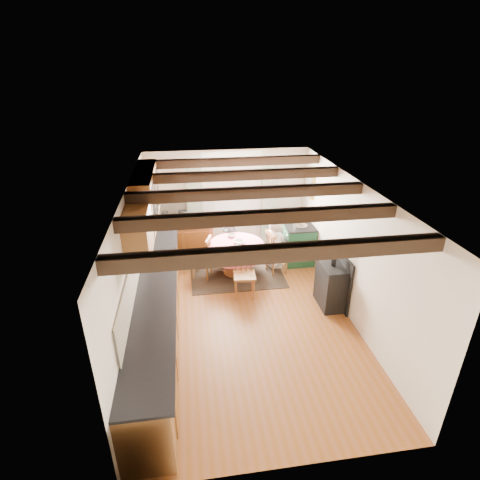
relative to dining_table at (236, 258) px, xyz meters
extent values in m
cube|color=brown|center=(-0.04, -1.59, -0.35)|extent=(3.60, 5.50, 0.00)
cube|color=white|center=(-0.04, -1.59, 2.05)|extent=(3.60, 5.50, 0.00)
cube|color=silver|center=(-0.04, 1.16, 0.85)|extent=(3.60, 0.00, 2.40)
cube|color=silver|center=(-0.04, -4.34, 0.85)|extent=(3.60, 0.00, 2.40)
cube|color=silver|center=(-1.84, -1.59, 0.85)|extent=(0.00, 5.50, 2.40)
cube|color=silver|center=(1.76, -1.59, 0.85)|extent=(0.00, 5.50, 2.40)
cube|color=black|center=(-0.04, -3.59, 1.96)|extent=(3.60, 0.16, 0.16)
cube|color=black|center=(-0.04, -2.59, 1.96)|extent=(3.60, 0.16, 0.16)
cube|color=black|center=(-0.04, -1.59, 1.96)|extent=(3.60, 0.16, 0.16)
cube|color=black|center=(-0.04, -0.59, 1.96)|extent=(3.60, 0.16, 0.16)
cube|color=black|center=(-0.04, 0.41, 1.96)|extent=(3.60, 0.16, 0.16)
cube|color=beige|center=(-1.82, -1.29, 0.85)|extent=(0.02, 4.50, 0.55)
cube|color=beige|center=(-1.04, 1.14, 0.85)|extent=(1.40, 0.02, 0.55)
cube|color=brown|center=(-1.54, -1.59, 0.09)|extent=(0.60, 5.30, 0.88)
cube|color=brown|center=(-1.09, 0.86, 0.09)|extent=(1.30, 0.60, 0.88)
cube|color=black|center=(-1.52, -1.59, 0.55)|extent=(0.64, 5.30, 0.04)
cube|color=black|center=(-1.09, 0.84, 0.55)|extent=(1.30, 0.64, 0.04)
cube|color=brown|center=(-1.67, -0.39, 1.60)|extent=(0.34, 1.80, 0.90)
cube|color=brown|center=(-1.67, -1.89, 1.55)|extent=(0.34, 0.90, 0.70)
cube|color=white|center=(0.06, 1.15, 1.25)|extent=(1.34, 0.03, 1.54)
cube|color=white|center=(0.06, 1.15, 1.25)|extent=(1.20, 0.01, 1.40)
cube|color=beige|center=(-0.79, 1.06, 0.75)|extent=(0.35, 0.10, 2.10)
cube|color=beige|center=(0.91, 1.06, 0.75)|extent=(0.35, 0.10, 2.10)
cylinder|color=black|center=(0.06, 1.06, 1.85)|extent=(2.00, 0.03, 0.03)
cube|color=gold|center=(1.73, 0.71, 1.35)|extent=(0.04, 0.50, 0.60)
cylinder|color=silver|center=(1.01, 1.13, 1.35)|extent=(0.30, 0.02, 0.30)
cube|color=#332C25|center=(0.00, 0.00, -0.34)|extent=(1.95, 1.51, 0.01)
imported|color=#495E64|center=(-0.03, 0.71, 0.18)|extent=(0.44, 0.36, 1.05)
imported|color=white|center=(0.86, 0.17, 0.25)|extent=(0.42, 0.61, 1.20)
imported|color=silver|center=(0.06, 0.02, 0.38)|extent=(0.32, 0.32, 0.06)
imported|color=silver|center=(-0.06, 0.36, 0.38)|extent=(0.25, 0.25, 0.05)
imported|color=silver|center=(0.01, -0.26, 0.40)|extent=(0.14, 0.14, 0.10)
cylinder|color=#262628|center=(-1.45, 0.83, 0.70)|extent=(0.14, 0.14, 0.25)
cylinder|color=#262628|center=(-1.07, 0.91, 0.68)|extent=(0.19, 0.19, 0.21)
camera|label=1|loc=(-0.94, -6.92, 3.72)|focal=28.01mm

